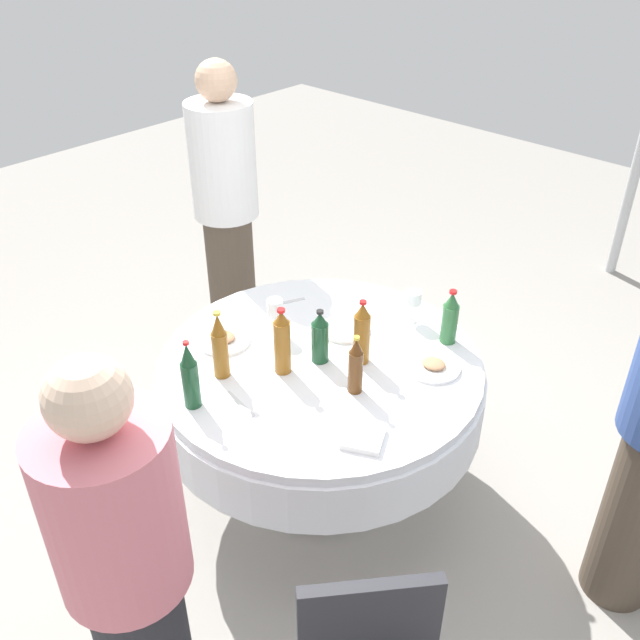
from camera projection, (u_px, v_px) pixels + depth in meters
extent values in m
plane|color=gray|center=(320.00, 487.00, 3.30)|extent=(10.00, 10.00, 0.00)
cylinder|color=white|center=(320.00, 364.00, 2.90)|extent=(1.34, 1.34, 0.04)
cylinder|color=white|center=(320.00, 388.00, 2.97)|extent=(1.37, 1.37, 0.22)
cylinder|color=slate|center=(320.00, 449.00, 3.16)|extent=(0.14, 0.14, 0.48)
cylinder|color=slate|center=(320.00, 484.00, 3.29)|extent=(0.56, 0.56, 0.03)
cylinder|color=#2D6B38|center=(449.00, 324.00, 2.96)|extent=(0.07, 0.07, 0.18)
cone|color=#2D6B38|center=(452.00, 300.00, 2.89)|extent=(0.06, 0.06, 0.06)
cylinder|color=red|center=(453.00, 292.00, 2.87)|extent=(0.03, 0.03, 0.01)
cylinder|color=#194728|center=(191.00, 385.00, 2.60)|extent=(0.06, 0.06, 0.19)
cone|color=#194728|center=(187.00, 354.00, 2.52)|extent=(0.06, 0.06, 0.09)
cylinder|color=red|center=(186.00, 343.00, 2.50)|extent=(0.02, 0.02, 0.01)
cylinder|color=#8C5619|center=(362.00, 339.00, 2.82)|extent=(0.07, 0.07, 0.22)
cone|color=#8C5619|center=(363.00, 310.00, 2.75)|extent=(0.06, 0.06, 0.06)
cylinder|color=red|center=(363.00, 302.00, 2.73)|extent=(0.03, 0.03, 0.01)
cylinder|color=#8C5619|center=(282.00, 347.00, 2.76)|extent=(0.07, 0.07, 0.23)
cone|color=#8C5619|center=(281.00, 317.00, 2.69)|extent=(0.06, 0.06, 0.05)
cylinder|color=red|center=(281.00, 310.00, 2.67)|extent=(0.03, 0.03, 0.01)
cylinder|color=#194728|center=(320.00, 342.00, 2.84)|extent=(0.07, 0.07, 0.18)
cone|color=#194728|center=(320.00, 319.00, 2.78)|extent=(0.06, 0.06, 0.05)
cylinder|color=black|center=(320.00, 312.00, 2.76)|extent=(0.03, 0.03, 0.01)
cylinder|color=#593314|center=(355.00, 372.00, 2.67)|extent=(0.06, 0.06, 0.18)
cone|color=#593314|center=(356.00, 346.00, 2.61)|extent=(0.05, 0.05, 0.06)
cylinder|color=gold|center=(357.00, 338.00, 2.59)|extent=(0.02, 0.02, 0.01)
cylinder|color=#8C5619|center=(221.00, 355.00, 2.75)|extent=(0.06, 0.06, 0.20)
cone|color=#8C5619|center=(218.00, 324.00, 2.67)|extent=(0.06, 0.06, 0.09)
cylinder|color=gold|center=(217.00, 313.00, 2.65)|extent=(0.03, 0.03, 0.01)
cylinder|color=white|center=(276.00, 332.00, 3.06)|extent=(0.06, 0.06, 0.00)
cylinder|color=white|center=(276.00, 324.00, 3.03)|extent=(0.01, 0.01, 0.08)
cylinder|color=white|center=(275.00, 308.00, 2.99)|extent=(0.07, 0.07, 0.08)
cylinder|color=gold|center=(275.00, 312.00, 3.00)|extent=(0.06, 0.06, 0.03)
cylinder|color=white|center=(411.00, 320.00, 3.14)|extent=(0.06, 0.06, 0.00)
cylinder|color=white|center=(412.00, 311.00, 3.11)|extent=(0.01, 0.01, 0.08)
cylinder|color=white|center=(413.00, 298.00, 3.07)|extent=(0.07, 0.07, 0.06)
cylinder|color=maroon|center=(413.00, 301.00, 3.08)|extent=(0.06, 0.06, 0.02)
cylinder|color=white|center=(433.00, 367.00, 2.83)|extent=(0.22, 0.22, 0.02)
ellipsoid|color=tan|center=(434.00, 364.00, 2.82)|extent=(0.10, 0.09, 0.02)
cylinder|color=white|center=(345.00, 329.00, 3.06)|extent=(0.22, 0.22, 0.02)
cylinder|color=white|center=(224.00, 340.00, 2.99)|extent=(0.23, 0.23, 0.02)
ellipsoid|color=tan|center=(224.00, 337.00, 2.98)|extent=(0.10, 0.09, 0.02)
cube|color=silver|center=(287.00, 302.00, 3.26)|extent=(0.09, 0.17, 0.00)
cube|color=silver|center=(240.00, 404.00, 2.65)|extent=(0.18, 0.04, 0.00)
cube|color=white|center=(363.00, 438.00, 2.48)|extent=(0.19, 0.19, 0.02)
cylinder|color=#4C3F33|center=(232.00, 288.00, 3.94)|extent=(0.26, 0.26, 0.90)
cylinder|color=white|center=(222.00, 161.00, 3.53)|extent=(0.34, 0.34, 0.59)
sphere|color=#D8AD8C|center=(216.00, 80.00, 3.32)|extent=(0.20, 0.20, 0.20)
cylinder|color=#D8727F|center=(114.00, 509.00, 1.71)|extent=(0.34, 0.34, 0.50)
sphere|color=beige|center=(88.00, 397.00, 1.52)|extent=(0.20, 0.20, 0.20)
cylinder|color=#4C3F33|center=(637.00, 515.00, 2.62)|extent=(0.26, 0.26, 0.83)
cube|color=#2D2D33|center=(369.00, 632.00, 1.96)|extent=(0.29, 0.33, 0.42)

